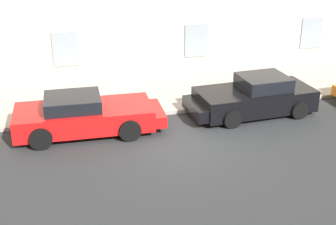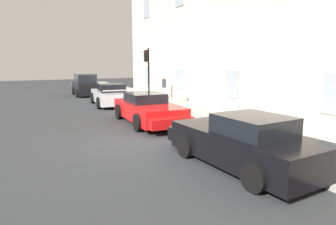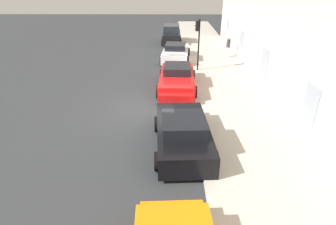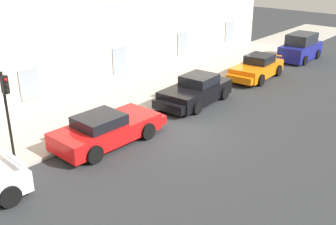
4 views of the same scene
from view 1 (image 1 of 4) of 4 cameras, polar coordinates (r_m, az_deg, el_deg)
name	(u,v)px [view 1 (image 1 of 4)]	position (r m, az deg, el deg)	size (l,w,h in m)	color
ground_plane	(171,142)	(15.37, 0.37, -3.59)	(80.00, 80.00, 0.00)	#2B2D30
sidewalk	(144,94)	(19.23, -2.98, 2.28)	(60.00, 4.38, 0.14)	#A8A399
sportscar_yellow_flank	(89,115)	(16.04, -9.66, -0.30)	(5.07, 2.32, 1.36)	red
sportscar_white_middle	(251,98)	(17.56, 10.08, 1.77)	(4.79, 2.35, 1.43)	black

